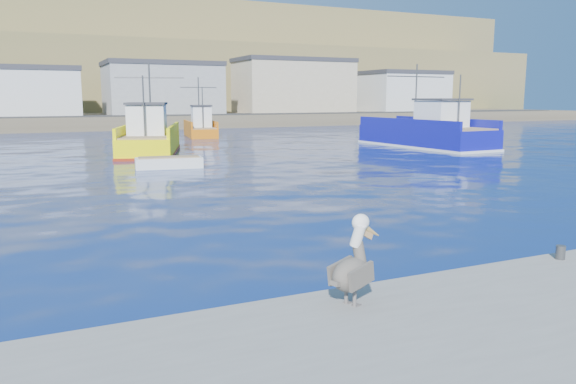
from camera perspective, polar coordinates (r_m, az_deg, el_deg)
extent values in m
plane|color=#061A4F|center=(14.12, 6.95, -6.63)|extent=(260.00, 260.00, 0.00)
cylinder|color=#4C4C4C|center=(13.42, 25.95, -5.53)|extent=(0.20, 0.20, 0.30)
cube|color=brown|center=(83.88, -20.00, 6.90)|extent=(160.00, 30.00, 1.60)
cube|color=brown|center=(109.76, -21.36, 10.05)|extent=(180.00, 40.00, 14.00)
cube|color=brown|center=(129.90, -22.08, 12.05)|extent=(200.00, 40.00, 24.00)
cube|color=#2D2D2D|center=(72.90, -19.27, 7.29)|extent=(150.00, 5.00, 0.10)
cube|color=silver|center=(78.56, -27.18, 8.88)|extent=(18.00, 11.00, 5.50)
cube|color=gray|center=(80.37, -12.63, 10.04)|extent=(15.00, 10.00, 6.50)
cube|color=#333338|center=(80.49, -12.72, 12.57)|extent=(15.30, 10.20, 0.60)
cube|color=tan|center=(86.88, 0.58, 10.55)|extent=(17.00, 9.00, 7.50)
cube|color=#333338|center=(87.04, 0.58, 13.22)|extent=(17.34, 9.18, 0.60)
cube|color=silver|center=(97.13, 11.46, 9.82)|extent=(13.00, 10.00, 6.00)
cube|color=#333338|center=(97.21, 11.53, 11.77)|extent=(13.26, 10.20, 0.60)
cube|color=#FCF000|center=(41.03, -13.80, 4.76)|extent=(6.27, 10.62, 1.31)
cube|color=#FCF000|center=(40.82, -11.57, 6.23)|extent=(3.10, 9.47, 0.70)
cube|color=#FCF000|center=(41.17, -16.13, 6.07)|extent=(3.10, 9.47, 0.70)
cube|color=maroon|center=(41.09, -13.77, 3.92)|extent=(6.40, 10.84, 0.25)
cube|color=#8C7251|center=(40.98, -13.84, 5.74)|extent=(5.89, 10.16, 0.10)
cube|color=white|center=(39.43, -14.13, 7.11)|extent=(3.06, 3.12, 2.00)
cube|color=#333338|center=(39.41, -14.20, 8.71)|extent=(3.32, 3.45, 0.15)
cylinder|color=#4C4C4C|center=(41.90, -13.83, 9.17)|extent=(0.15, 0.15, 5.00)
cylinder|color=#4C4C4C|center=(37.91, -14.44, 8.37)|extent=(0.12, 0.12, 4.00)
cylinder|color=#4C4C4C|center=(41.92, -13.92, 11.22)|extent=(4.67, 1.51, 0.08)
cube|color=#0F128F|center=(46.54, 13.69, 5.46)|extent=(4.91, 12.25, 1.56)
cube|color=#0F128F|center=(47.82, 15.53, 6.85)|extent=(0.95, 11.78, 0.70)
cube|color=#0F128F|center=(45.18, 11.87, 6.85)|extent=(0.95, 11.78, 0.70)
cube|color=silver|center=(46.60, 13.66, 4.57)|extent=(5.01, 12.50, 0.25)
cube|color=#8C7251|center=(46.49, 13.74, 6.49)|extent=(4.55, 11.75, 0.10)
cube|color=white|center=(45.12, 15.33, 7.67)|extent=(3.12, 3.18, 2.00)
cube|color=#333338|center=(45.11, 15.39, 9.06)|extent=(3.35, 3.55, 0.15)
cylinder|color=#4C4C4C|center=(47.34, 12.87, 9.54)|extent=(0.13, 0.13, 5.00)
cylinder|color=#4C4C4C|center=(43.81, 17.01, 8.72)|extent=(0.11, 0.11, 4.00)
cylinder|color=#4C4C4C|center=(47.37, 12.94, 11.35)|extent=(5.89, 0.43, 0.08)
cube|color=#CF660C|center=(57.48, -8.89, 6.03)|extent=(3.60, 7.24, 0.90)
cube|color=#CF660C|center=(57.60, -7.70, 6.86)|extent=(1.16, 6.74, 0.70)
cube|color=#CF660C|center=(57.29, -10.13, 6.79)|extent=(1.16, 6.74, 0.70)
cube|color=#8C7251|center=(57.45, -8.90, 6.53)|extent=(3.35, 6.93, 0.10)
cube|color=white|center=(56.37, -8.79, 7.54)|extent=(2.06, 1.98, 2.00)
cube|color=#333338|center=(56.34, -8.82, 8.66)|extent=(2.22, 2.21, 0.15)
cylinder|color=#4C4C4C|center=(58.06, -9.06, 8.98)|extent=(0.14, 0.14, 5.00)
cylinder|color=#4C4C4C|center=(55.32, -8.67, 8.44)|extent=(0.11, 0.11, 4.00)
cylinder|color=#4C4C4C|center=(58.06, -9.10, 10.46)|extent=(3.61, 0.62, 0.08)
cube|color=silver|center=(32.12, -11.99, 2.79)|extent=(3.80, 1.76, 0.73)
cube|color=#8C7251|center=(32.08, -12.01, 3.48)|extent=(3.40, 1.44, 0.07)
cube|color=silver|center=(60.39, 12.54, 5.89)|extent=(3.40, 3.97, 0.78)
cube|color=#8C7251|center=(60.37, 12.55, 6.29)|extent=(2.93, 3.48, 0.08)
cylinder|color=#595451|center=(9.53, 6.78, -10.65)|extent=(0.08, 0.08, 0.29)
cube|color=#595451|center=(9.62, 6.96, -11.32)|extent=(0.17, 0.16, 0.02)
cylinder|color=#595451|center=(9.64, 5.92, -10.40)|extent=(0.08, 0.08, 0.29)
cube|color=#595451|center=(9.72, 6.11, -11.07)|extent=(0.17, 0.16, 0.02)
ellipsoid|color=#38332D|center=(9.48, 6.49, -8.34)|extent=(0.95, 0.75, 0.57)
cube|color=#38332D|center=(9.33, 7.46, -8.50)|extent=(0.62, 0.28, 0.42)
cube|color=#38332D|center=(9.59, 5.36, -7.95)|extent=(0.62, 0.28, 0.42)
cube|color=#38332D|center=(9.24, 5.05, -9.24)|extent=(0.26, 0.22, 0.12)
cylinder|color=#38332D|center=(9.54, 7.27, -6.29)|extent=(0.28, 0.34, 0.45)
cylinder|color=white|center=(9.41, 7.11, -4.37)|extent=(0.27, 0.34, 0.43)
ellipsoid|color=white|center=(9.41, 7.39, -3.08)|extent=(0.41, 0.36, 0.29)
cone|color=gold|center=(9.66, 8.32, -3.88)|extent=(0.59, 0.33, 0.39)
cube|color=tan|center=(9.59, 7.93, -4.22)|extent=(0.34, 0.17, 0.25)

